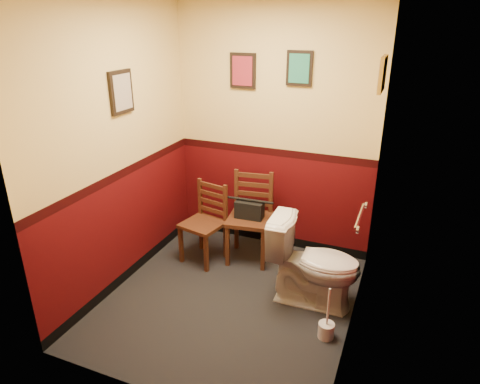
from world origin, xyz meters
name	(u,v)px	position (x,y,z in m)	size (l,w,h in m)	color
floor	(230,299)	(0.00, 0.00, 0.00)	(2.20, 2.40, 0.00)	black
wall_back	(274,130)	(0.00, 1.20, 1.35)	(2.20, 2.70, 0.00)	#47080B
wall_front	(146,224)	(0.00, -1.20, 1.35)	(2.20, 2.70, 0.00)	#47080B
wall_left	(119,149)	(-1.10, 0.00, 1.35)	(2.40, 2.70, 0.00)	#47080B
wall_right	(365,182)	(1.10, 0.00, 1.35)	(2.40, 2.70, 0.00)	#47080B
grab_bar	(360,216)	(1.07, 0.25, 0.95)	(0.05, 0.56, 0.06)	silver
framed_print_back_a	(243,71)	(-0.35, 1.18, 1.95)	(0.28, 0.04, 0.36)	black
framed_print_back_b	(299,68)	(0.25, 1.18, 2.00)	(0.26, 0.04, 0.34)	black
framed_print_left	(121,92)	(-1.08, 0.10, 1.85)	(0.04, 0.30, 0.38)	black
framed_print_right	(382,74)	(1.08, 0.60, 2.05)	(0.04, 0.34, 0.28)	olive
toilet	(314,264)	(0.72, 0.26, 0.41)	(0.47, 0.83, 0.82)	white
toilet_brush	(326,329)	(0.94, -0.17, 0.08)	(0.13, 0.13, 0.48)	silver
chair_left	(205,223)	(-0.54, 0.59, 0.43)	(0.47, 0.47, 0.86)	#452314
chair_right	(250,217)	(-0.11, 0.80, 0.48)	(0.51, 0.51, 0.95)	#452314
handbag	(249,209)	(-0.10, 0.76, 0.59)	(0.30, 0.16, 0.21)	black
tp_stack	(269,240)	(0.02, 1.10, 0.07)	(0.21, 0.11, 0.18)	silver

